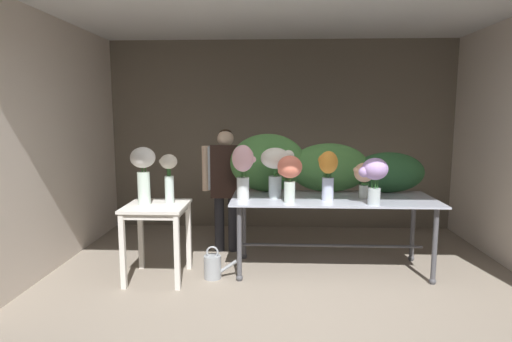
# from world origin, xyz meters

# --- Properties ---
(ground_plane) EXTENTS (7.37, 7.37, 0.00)m
(ground_plane) POSITION_xyz_m (0.00, 1.68, 0.00)
(ground_plane) COLOR gray
(wall_back) EXTENTS (5.11, 0.12, 2.75)m
(wall_back) POSITION_xyz_m (0.00, 3.35, 1.37)
(wall_back) COLOR #706656
(wall_back) RESTS_ON ground
(wall_left) EXTENTS (0.12, 3.47, 2.75)m
(wall_left) POSITION_xyz_m (-2.55, 1.68, 1.37)
(wall_left) COLOR beige
(wall_left) RESTS_ON ground
(ceiling_slab) EXTENTS (5.23, 3.47, 0.12)m
(ceiling_slab) POSITION_xyz_m (0.00, 1.68, 2.81)
(ceiling_slab) COLOR silver
(ceiling_slab) RESTS_ON wall_back
(display_table_glass) EXTENTS (2.15, 0.87, 0.82)m
(display_table_glass) POSITION_xyz_m (0.53, 1.55, 0.69)
(display_table_glass) COLOR silver
(display_table_glass) RESTS_ON ground
(side_table_white) EXTENTS (0.61, 0.63, 0.78)m
(side_table_white) POSITION_xyz_m (-1.29, 1.25, 0.67)
(side_table_white) COLOR silver
(side_table_white) RESTS_ON ground
(florist) EXTENTS (0.58, 0.24, 1.51)m
(florist) POSITION_xyz_m (-0.68, 2.15, 0.93)
(florist) COLOR #232328
(florist) RESTS_ON ground
(foliage_backdrop) EXTENTS (2.20, 0.30, 0.66)m
(foliage_backdrop) POSITION_xyz_m (0.41, 1.86, 1.10)
(foliage_backdrop) COLOR #477F3D
(foliage_backdrop) RESTS_ON display_table_glass
(vase_blush_carnations) EXTENTS (0.25, 0.23, 0.57)m
(vase_blush_carnations) POSITION_xyz_m (-0.41, 1.41, 1.15)
(vase_blush_carnations) COLOR silver
(vase_blush_carnations) RESTS_ON display_table_glass
(vase_peach_anemones) EXTENTS (0.22, 0.21, 0.38)m
(vase_peach_anemones) POSITION_xyz_m (0.85, 1.52, 1.05)
(vase_peach_anemones) COLOR silver
(vase_peach_anemones) RESTS_ON display_table_glass
(vase_ivory_tulips) EXTENTS (0.35, 0.31, 0.53)m
(vase_ivory_tulips) POSITION_xyz_m (-0.07, 1.52, 1.17)
(vase_ivory_tulips) COLOR silver
(vase_ivory_tulips) RESTS_ON display_table_glass
(vase_lilac_hydrangea) EXTENTS (0.29, 0.25, 0.46)m
(vase_lilac_hydrangea) POSITION_xyz_m (0.88, 1.20, 1.11)
(vase_lilac_hydrangea) COLOR silver
(vase_lilac_hydrangea) RESTS_ON display_table_glass
(vase_coral_freesia) EXTENTS (0.25, 0.25, 0.47)m
(vase_coral_freesia) POSITION_xyz_m (0.06, 1.29, 1.12)
(vase_coral_freesia) COLOR silver
(vase_coral_freesia) RESTS_ON display_table_glass
(vase_sunset_dahlias) EXTENTS (0.20, 0.19, 0.51)m
(vase_sunset_dahlias) POSITION_xyz_m (0.46, 1.40, 1.11)
(vase_sunset_dahlias) COLOR silver
(vase_sunset_dahlias) RESTS_ON display_table_glass
(vase_white_roses_tall) EXTENTS (0.26, 0.25, 0.59)m
(vase_white_roses_tall) POSITION_xyz_m (-1.42, 1.25, 1.15)
(vase_white_roses_tall) COLOR silver
(vase_white_roses_tall) RESTS_ON side_table_white
(vase_cream_lisianthus_tall) EXTENTS (0.19, 0.17, 0.51)m
(vase_cream_lisianthus_tall) POSITION_xyz_m (-1.17, 1.31, 1.09)
(vase_cream_lisianthus_tall) COLOR silver
(vase_cream_lisianthus_tall) RESTS_ON side_table_white
(watering_can) EXTENTS (0.35, 0.18, 0.34)m
(watering_can) POSITION_xyz_m (-0.72, 1.27, 0.13)
(watering_can) COLOR #999EA3
(watering_can) RESTS_ON ground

